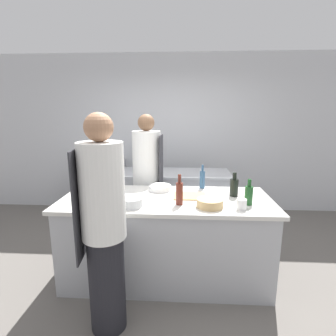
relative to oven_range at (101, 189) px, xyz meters
name	(u,v)px	position (x,y,z in m)	size (l,w,h in m)	color
ground_plane	(166,274)	(1.26, -1.71, -0.48)	(16.00, 16.00, 0.00)	#605B56
wall_back	(174,134)	(1.26, 0.42, 0.92)	(8.00, 0.06, 2.80)	silver
prep_counter	(166,237)	(1.26, -1.71, -0.02)	(2.22, 0.92, 0.91)	#A8AAAF
pass_counter	(174,200)	(1.31, -0.49, -0.02)	(1.69, 0.66, 0.91)	#A8AAAF
oven_range	(101,189)	(0.00, 0.00, 0.00)	(0.74, 0.74, 0.96)	#A8AAAF
chef_at_prep_near	(104,227)	(0.82, -2.46, 0.43)	(0.38, 0.36, 1.81)	black
chef_at_stove	(147,181)	(0.97, -0.98, 0.41)	(0.39, 0.37, 1.78)	black
bottle_olive_oil	(249,195)	(2.09, -1.86, 0.53)	(0.08, 0.08, 0.26)	#19471E
bottle_vinegar	(179,193)	(1.41, -1.90, 0.55)	(0.07, 0.07, 0.30)	#5B2319
bottle_wine	(202,179)	(1.67, -1.32, 0.54)	(0.06, 0.06, 0.28)	#2D5175
bottle_cooking_oil	(117,194)	(0.79, -1.92, 0.53)	(0.08, 0.08, 0.26)	#B2A84C
bottle_sauce	(234,187)	(1.99, -1.60, 0.53)	(0.09, 0.09, 0.26)	black
bottle_water	(96,196)	(0.60, -1.98, 0.53)	(0.08, 0.08, 0.24)	silver
bowl_mixing_large	(160,188)	(1.18, -1.44, 0.46)	(0.25, 0.25, 0.06)	white
bowl_prep_small	(109,194)	(0.66, -1.75, 0.47)	(0.27, 0.27, 0.09)	navy
bowl_ceramic_blue	(210,203)	(1.70, -1.95, 0.47)	(0.26, 0.26, 0.08)	tan
bowl_wooden_salad	(132,203)	(0.96, -1.99, 0.48)	(0.20, 0.20, 0.09)	#B7BABC
cup	(242,204)	(1.99, -2.00, 0.48)	(0.09, 0.09, 0.10)	white
cutting_board	(190,196)	(1.52, -1.64, 0.44)	(0.35, 0.27, 0.01)	tan
stockpot	(142,165)	(0.80, -0.40, 0.52)	(0.22, 0.22, 0.18)	#A8AAAF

